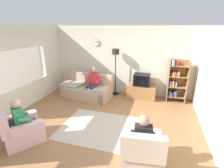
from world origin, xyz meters
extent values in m
plane|color=#8C603D|center=(0.00, 0.00, 0.00)|extent=(12.00, 12.00, 0.00)
cube|color=beige|center=(0.00, 2.66, 1.35)|extent=(6.20, 0.12, 2.70)
cylinder|color=olive|center=(-1.04, 2.58, 2.05)|extent=(0.28, 0.03, 0.28)
cylinder|color=white|center=(-1.04, 2.56, 2.05)|extent=(0.24, 0.01, 0.24)
cube|color=black|center=(-1.04, 2.56, 2.08)|extent=(0.02, 0.01, 0.09)
cube|color=black|center=(-1.00, 2.56, 2.05)|extent=(0.11, 0.01, 0.01)
cube|color=beige|center=(-2.86, 0.00, 0.40)|extent=(0.12, 5.80, 0.80)
cube|color=beige|center=(-2.86, 0.00, 2.35)|extent=(0.12, 5.80, 0.70)
cube|color=beige|center=(-2.86, 2.10, 1.40)|extent=(0.12, 1.10, 1.20)
cube|color=white|center=(-2.83, 0.30, 1.40)|extent=(0.04, 2.00, 1.30)
cube|color=white|center=(-2.86, 0.30, 1.40)|extent=(0.03, 1.90, 1.20)
cube|color=beige|center=(2.86, 0.00, 1.35)|extent=(0.12, 5.80, 2.70)
cube|color=tan|center=(-1.16, 1.68, 0.21)|extent=(1.99, 1.07, 0.42)
cube|color=tan|center=(-1.12, 2.04, 0.66)|extent=(1.91, 0.44, 0.48)
cube|color=tan|center=(-0.33, 1.58, 0.28)|extent=(0.32, 0.86, 0.56)
cube|color=tan|center=(-2.00, 1.79, 0.28)|extent=(0.32, 0.86, 0.56)
cube|color=gray|center=(-0.67, 1.57, 0.47)|extent=(0.68, 0.75, 0.10)
cube|color=gray|center=(-1.67, 1.70, 0.47)|extent=(0.68, 0.75, 0.10)
cube|color=olive|center=(0.90, 2.25, 0.27)|extent=(1.10, 0.56, 0.53)
cube|color=black|center=(0.90, 2.51, 0.29)|extent=(1.10, 0.04, 0.03)
cube|color=black|center=(0.90, 2.23, 0.75)|extent=(0.60, 0.48, 0.44)
cube|color=black|center=(0.90, 1.98, 0.75)|extent=(0.50, 0.01, 0.36)
cube|color=olive|center=(1.86, 2.30, 0.78)|extent=(0.04, 0.36, 1.55)
cube|color=olive|center=(2.50, 2.30, 0.78)|extent=(0.04, 0.36, 1.55)
cube|color=olive|center=(2.18, 2.47, 0.78)|extent=(0.64, 0.02, 1.55)
cube|color=olive|center=(2.18, 2.30, 0.19)|extent=(0.60, 0.34, 0.02)
cube|color=black|center=(1.94, 2.28, 0.30)|extent=(0.05, 0.28, 0.18)
cube|color=#267F4C|center=(1.98, 2.28, 0.31)|extent=(0.03, 0.28, 0.20)
cube|color=#72338C|center=(2.02, 2.28, 0.28)|extent=(0.03, 0.28, 0.15)
cube|color=black|center=(2.07, 2.28, 0.29)|extent=(0.04, 0.28, 0.17)
cube|color=#72338C|center=(2.11, 2.28, 0.30)|extent=(0.03, 0.28, 0.19)
cube|color=#2D59A5|center=(2.17, 2.28, 0.31)|extent=(0.06, 0.28, 0.21)
cube|color=olive|center=(2.18, 2.30, 0.58)|extent=(0.60, 0.34, 0.02)
cube|color=#2D59A5|center=(1.93, 2.28, 0.69)|extent=(0.05, 0.28, 0.20)
cube|color=#72338C|center=(1.98, 2.28, 0.70)|extent=(0.04, 0.28, 0.21)
cube|color=gold|center=(2.04, 2.28, 0.70)|extent=(0.05, 0.28, 0.21)
cube|color=black|center=(2.10, 2.28, 0.69)|extent=(0.04, 0.28, 0.20)
cube|color=silver|center=(2.14, 2.28, 0.68)|extent=(0.03, 0.28, 0.17)
cube|color=olive|center=(2.18, 2.30, 0.97)|extent=(0.60, 0.34, 0.02)
cube|color=black|center=(1.94, 2.28, 1.07)|extent=(0.06, 0.28, 0.17)
cube|color=gold|center=(2.00, 2.28, 1.05)|extent=(0.05, 0.28, 0.15)
cube|color=red|center=(2.06, 2.28, 1.07)|extent=(0.05, 0.28, 0.17)
cube|color=#72338C|center=(2.11, 2.28, 1.05)|extent=(0.06, 0.28, 0.14)
cube|color=gold|center=(2.18, 2.28, 1.07)|extent=(0.05, 0.28, 0.17)
cube|color=olive|center=(2.18, 2.30, 1.36)|extent=(0.60, 0.34, 0.02)
cube|color=silver|center=(1.94, 2.28, 1.45)|extent=(0.06, 0.28, 0.16)
cube|color=#2D59A5|center=(2.00, 2.28, 1.44)|extent=(0.04, 0.28, 0.15)
cube|color=black|center=(2.04, 2.28, 1.46)|extent=(0.03, 0.28, 0.19)
cube|color=red|center=(2.08, 2.28, 1.46)|extent=(0.05, 0.28, 0.18)
cylinder|color=black|center=(-0.17, 2.35, 0.01)|extent=(0.28, 0.28, 0.03)
cylinder|color=black|center=(-0.17, 2.35, 0.85)|extent=(0.04, 0.04, 1.70)
cylinder|color=black|center=(-0.17, 2.35, 1.75)|extent=(0.28, 0.28, 0.20)
cube|color=beige|center=(-1.55, -1.17, 0.20)|extent=(1.14, 1.15, 0.40)
cube|color=beige|center=(-1.76, -1.47, 0.65)|extent=(0.76, 0.61, 0.50)
cube|color=beige|center=(-1.78, -0.98, 0.28)|extent=(0.63, 0.77, 0.56)
cube|color=beige|center=(-1.29, -1.33, 0.28)|extent=(0.63, 0.77, 0.56)
cube|color=#BCAD99|center=(1.33, -1.09, 0.20)|extent=(0.90, 0.93, 0.40)
cube|color=#BCAD99|center=(1.37, -1.45, 0.65)|extent=(0.82, 0.28, 0.50)
cube|color=#BCAD99|center=(1.03, -1.11, 0.28)|extent=(0.30, 0.82, 0.56)
cube|color=#BCAD99|center=(1.62, -1.03, 0.28)|extent=(0.30, 0.82, 0.56)
cube|color=#AD9E8E|center=(0.10, -0.17, 0.01)|extent=(2.20, 1.70, 0.01)
cube|color=red|center=(-0.85, 1.73, 0.78)|extent=(0.36, 0.24, 0.48)
sphere|color=#A37A5B|center=(-0.85, 1.72, 1.13)|extent=(0.22, 0.22, 0.22)
cylinder|color=#2D334C|center=(-0.78, 1.53, 0.54)|extent=(0.18, 0.39, 0.13)
cylinder|color=#2D334C|center=(-0.96, 1.56, 0.54)|extent=(0.18, 0.39, 0.13)
cylinder|color=#2D334C|center=(-0.80, 1.35, 0.26)|extent=(0.12, 0.12, 0.52)
cylinder|color=#2D334C|center=(-0.98, 1.37, 0.26)|extent=(0.12, 0.12, 0.52)
cylinder|color=red|center=(-0.65, 1.61, 0.76)|extent=(0.13, 0.34, 0.20)
cylinder|color=red|center=(-1.07, 1.66, 0.76)|extent=(0.13, 0.34, 0.20)
cube|color=#338C59|center=(-1.58, -1.21, 0.66)|extent=(0.39, 0.36, 0.48)
sphere|color=#D8AD8C|center=(-1.57, -1.20, 1.01)|extent=(0.22, 0.22, 0.22)
cylinder|color=#4C4742|center=(-1.54, -1.01, 0.42)|extent=(0.33, 0.38, 0.13)
cylinder|color=#4C4742|center=(-1.39, -1.11, 0.42)|extent=(0.33, 0.38, 0.13)
cylinder|color=#4C4742|center=(-1.43, -0.85, 0.20)|extent=(0.15, 0.15, 0.40)
cylinder|color=#4C4742|center=(-1.28, -0.96, 0.20)|extent=(0.15, 0.15, 0.40)
cylinder|color=#338C59|center=(-1.69, -1.01, 0.64)|extent=(0.27, 0.32, 0.20)
cylinder|color=#338C59|center=(-1.35, -1.25, 0.64)|extent=(0.27, 0.32, 0.20)
cube|color=black|center=(1.33, -1.14, 0.66)|extent=(0.36, 0.24, 0.48)
sphere|color=#A37A5B|center=(1.33, -1.13, 1.01)|extent=(0.22, 0.22, 0.22)
cylinder|color=#2D334C|center=(1.22, -0.96, 0.42)|extent=(0.18, 0.39, 0.13)
cylinder|color=#2D334C|center=(1.40, -0.94, 0.42)|extent=(0.18, 0.39, 0.13)
cylinder|color=#2D334C|center=(1.20, -0.77, 0.20)|extent=(0.12, 0.12, 0.40)
cylinder|color=#2D334C|center=(1.37, -0.75, 0.20)|extent=(0.12, 0.12, 0.40)
cylinder|color=black|center=(1.11, -1.06, 0.64)|extent=(0.13, 0.34, 0.20)
cylinder|color=black|center=(1.53, -1.01, 0.64)|extent=(0.13, 0.34, 0.20)
camera|label=1|loc=(1.53, -3.94, 2.69)|focal=27.06mm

